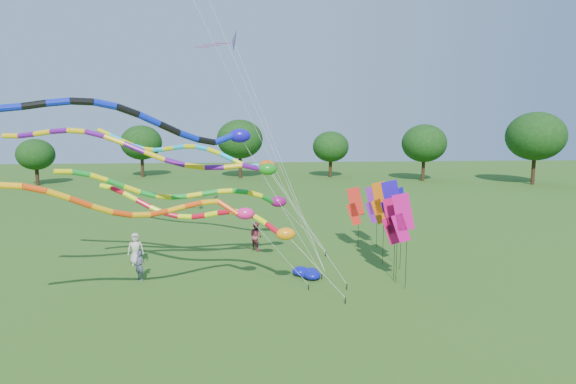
{
  "coord_description": "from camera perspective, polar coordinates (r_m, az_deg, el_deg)",
  "views": [
    {
      "loc": [
        -1.58,
        -20.43,
        8.16
      ],
      "look_at": [
        0.42,
        2.85,
        4.8
      ],
      "focal_mm": 30.0,
      "sensor_mm": 36.0,
      "label": 1
    }
  ],
  "objects": [
    {
      "name": "banner_pole_violet",
      "position": [
        31.98,
        10.1,
        -1.49
      ],
      "size": [
        1.11,
        0.51,
        4.11
      ],
      "rotation": [
        0.0,
        0.0,
        -0.38
      ],
      "color": "black",
      "rests_on": "ground"
    },
    {
      "name": "delta_kite_high_c",
      "position": [
        28.92,
        -6.49,
        17.39
      ],
      "size": [
        7.02,
        4.7,
        14.02
      ],
      "rotation": [
        0.0,
        0.0,
        -0.02
      ],
      "color": "black",
      "rests_on": "ground"
    },
    {
      "name": "tube_kite_cyan",
      "position": [
        31.23,
        -10.25,
        4.5
      ],
      "size": [
        14.58,
        5.37,
        8.3
      ],
      "rotation": [
        0.0,
        0.0,
        -0.32
      ],
      "color": "black",
      "rests_on": "ground"
    },
    {
      "name": "banner_pole_orange",
      "position": [
        27.99,
        10.86,
        -1.28
      ],
      "size": [
        1.16,
        0.11,
        4.9
      ],
      "rotation": [
        0.0,
        0.0,
        0.02
      ],
      "color": "black",
      "rests_on": "ground"
    },
    {
      "name": "tube_kite_purple",
      "position": [
        23.98,
        -14.6,
        4.43
      ],
      "size": [
        16.58,
        2.64,
        8.57
      ],
      "rotation": [
        0.0,
        0.0,
        -0.14
      ],
      "color": "black",
      "rests_on": "ground"
    },
    {
      "name": "tree_ring",
      "position": [
        20.88,
        -2.62,
        0.46
      ],
      "size": [
        118.56,
        119.0,
        9.58
      ],
      "color": "#382314",
      "rests_on": "ground"
    },
    {
      "name": "banner_pole_red",
      "position": [
        30.78,
        7.95,
        -1.69
      ],
      "size": [
        1.14,
        0.37,
        4.18
      ],
      "rotation": [
        0.0,
        0.0,
        -0.26
      ],
      "color": "black",
      "rests_on": "ground"
    },
    {
      "name": "blue_nylon_heap",
      "position": [
        26.08,
        2.47,
        -9.62
      ],
      "size": [
        1.38,
        1.5,
        0.43
      ],
      "color": "#0C11A0",
      "rests_on": "ground"
    },
    {
      "name": "person_c",
      "position": [
        31.18,
        -3.82,
        -5.25
      ],
      "size": [
        1.11,
        1.14,
        1.85
      ],
      "primitive_type": "imported",
      "rotation": [
        0.0,
        0.0,
        2.28
      ],
      "color": "#983745",
      "rests_on": "ground"
    },
    {
      "name": "tube_kite_green",
      "position": [
        27.04,
        -9.84,
        -0.13
      ],
      "size": [
        14.12,
        3.83,
        6.48
      ],
      "rotation": [
        0.0,
        0.0,
        0.26
      ],
      "color": "black",
      "rests_on": "ground"
    },
    {
      "name": "person_b",
      "position": [
        26.53,
        -17.18,
        -8.34
      ],
      "size": [
        0.68,
        0.62,
        1.56
      ],
      "primitive_type": "imported",
      "rotation": [
        0.0,
        0.0,
        -0.56
      ],
      "color": "#43465E",
      "rests_on": "ground"
    },
    {
      "name": "tube_kite_blue",
      "position": [
        21.44,
        -17.03,
        7.89
      ],
      "size": [
        15.56,
        5.32,
        9.85
      ],
      "rotation": [
        0.0,
        0.0,
        0.35
      ],
      "color": "black",
      "rests_on": "ground"
    },
    {
      "name": "banner_pole_blue_a",
      "position": [
        25.12,
        12.13,
        -1.43
      ],
      "size": [
        1.16,
        0.19,
        5.32
      ],
      "rotation": [
        0.0,
        0.0,
        -0.1
      ],
      "color": "black",
      "rests_on": "ground"
    },
    {
      "name": "tube_kite_red",
      "position": [
        23.73,
        -8.34,
        -2.92
      ],
      "size": [
        11.74,
        4.63,
        5.59
      ],
      "rotation": [
        0.0,
        0.0,
        -0.41
      ],
      "color": "black",
      "rests_on": "ground"
    },
    {
      "name": "ground",
      "position": [
        22.06,
        -0.46,
        -13.53
      ],
      "size": [
        160.0,
        160.0,
        0.0
      ],
      "primitive_type": "plane",
      "color": "#225316",
      "rests_on": "ground"
    },
    {
      "name": "banner_pole_magenta_b",
      "position": [
        24.11,
        13.41,
        -3.02
      ],
      "size": [
        1.15,
        0.35,
        4.83
      ],
      "rotation": [
        0.0,
        0.0,
        -0.23
      ],
      "color": "black",
      "rests_on": "ground"
    },
    {
      "name": "person_a",
      "position": [
        29.44,
        -17.61,
        -6.42
      ],
      "size": [
        1.0,
        0.74,
        1.86
      ],
      "primitive_type": "imported",
      "rotation": [
        0.0,
        0.0,
        0.18
      ],
      "color": "#BEB5AB",
      "rests_on": "ground"
    },
    {
      "name": "banner_pole_blue_b",
      "position": [
        27.21,
        12.95,
        -2.07
      ],
      "size": [
        1.11,
        0.51,
        4.68
      ],
      "rotation": [
        0.0,
        0.0,
        0.38
      ],
      "color": "black",
      "rests_on": "ground"
    },
    {
      "name": "banner_pole_magenta_a",
      "position": [
        24.96,
        12.32,
        -3.38
      ],
      "size": [
        1.13,
        0.41,
        4.5
      ],
      "rotation": [
        0.0,
        0.0,
        -0.29
      ],
      "color": "black",
      "rests_on": "ground"
    },
    {
      "name": "tube_kite_orange",
      "position": [
        20.8,
        -15.76,
        -1.59
      ],
      "size": [
        13.15,
        4.95,
        6.61
      ],
      "rotation": [
        0.0,
        0.0,
        0.33
      ],
      "color": "black",
      "rests_on": "ground"
    }
  ]
}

